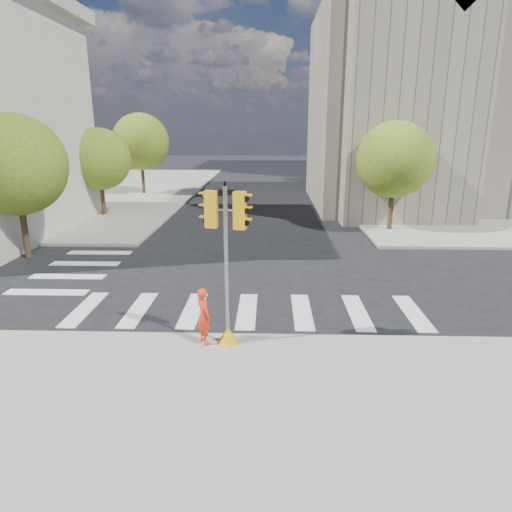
{
  "coord_description": "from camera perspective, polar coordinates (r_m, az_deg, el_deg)",
  "views": [
    {
      "loc": [
        0.62,
        -15.87,
        5.85
      ],
      "look_at": [
        0.22,
        -2.77,
        2.1
      ],
      "focal_mm": 32.0,
      "sensor_mm": 36.0,
      "label": 1
    }
  ],
  "objects": [
    {
      "name": "ground",
      "position": [
        16.93,
        -0.45,
        -4.26
      ],
      "size": [
        160.0,
        160.0,
        0.0
      ],
      "primitive_type": "plane",
      "color": "black",
      "rests_on": "ground"
    },
    {
      "name": "sidewalk_far_right",
      "position": [
        46.5,
        26.6,
        7.15
      ],
      "size": [
        28.0,
        40.0,
        0.15
      ],
      "primitive_type": "cube",
      "color": "gray",
      "rests_on": "ground"
    },
    {
      "name": "sidewalk_far_left",
      "position": [
        47.03,
        -24.48,
        7.48
      ],
      "size": [
        28.0,
        40.0,
        0.15
      ],
      "primitive_type": "cube",
      "color": "gray",
      "rests_on": "ground"
    },
    {
      "name": "civic_building",
      "position": [
        38.09,
        26.06,
        16.54
      ],
      "size": [
        26.0,
        16.0,
        19.39
      ],
      "color": "gray",
      "rests_on": "ground"
    },
    {
      "name": "office_tower",
      "position": [
        62.37,
        23.8,
        23.14
      ],
      "size": [
        20.0,
        18.0,
        30.0
      ],
      "primitive_type": "cube",
      "color": "#9EA0A3",
      "rests_on": "ground"
    },
    {
      "name": "tree_lw_near",
      "position": [
        22.83,
        -27.85,
        10.02
      ],
      "size": [
        4.4,
        4.4,
        6.41
      ],
      "color": "#382616",
      "rests_on": "ground"
    },
    {
      "name": "tree_lw_mid",
      "position": [
        31.94,
        -19.0,
        11.36
      ],
      "size": [
        4.0,
        4.0,
        5.77
      ],
      "color": "#382616",
      "rests_on": "ground"
    },
    {
      "name": "tree_lw_far",
      "position": [
        41.41,
        -14.23,
        13.67
      ],
      "size": [
        4.8,
        4.8,
        6.95
      ],
      "color": "#382616",
      "rests_on": "ground"
    },
    {
      "name": "tree_re_near",
      "position": [
        26.83,
        16.96,
        11.44
      ],
      "size": [
        4.2,
        4.2,
        6.16
      ],
      "color": "#382616",
      "rests_on": "ground"
    },
    {
      "name": "tree_re_mid",
      "position": [
        38.52,
        12.39,
        13.37
      ],
      "size": [
        4.6,
        4.6,
        6.66
      ],
      "color": "#382616",
      "rests_on": "ground"
    },
    {
      "name": "tree_re_far",
      "position": [
        50.38,
        9.88,
        13.47
      ],
      "size": [
        4.0,
        4.0,
        5.88
      ],
      "color": "#382616",
      "rests_on": "ground"
    },
    {
      "name": "lamp_near",
      "position": [
        30.8,
        16.05,
        12.99
      ],
      "size": [
        0.35,
        0.18,
        8.11
      ],
      "color": "black",
      "rests_on": "sidewalk_far_right"
    },
    {
      "name": "lamp_far",
      "position": [
        44.51,
        11.65,
        14.0
      ],
      "size": [
        0.35,
        0.18,
        8.11
      ],
      "color": "black",
      "rests_on": "sidewalk_far_right"
    },
    {
      "name": "traffic_signal",
      "position": [
        11.96,
        -3.69,
        -2.85
      ],
      "size": [
        1.08,
        0.56,
        4.38
      ],
      "rotation": [
        0.0,
        0.0,
        -0.25
      ],
      "color": "#EDA00C",
      "rests_on": "sidewalk_near"
    },
    {
      "name": "photographer",
      "position": [
        12.42,
        -6.55,
        -7.46
      ],
      "size": [
        0.63,
        0.68,
        1.57
      ],
      "primitive_type": "imported",
      "rotation": [
        0.0,
        0.0,
        2.17
      ],
      "color": "red",
      "rests_on": "sidewalk_near"
    }
  ]
}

